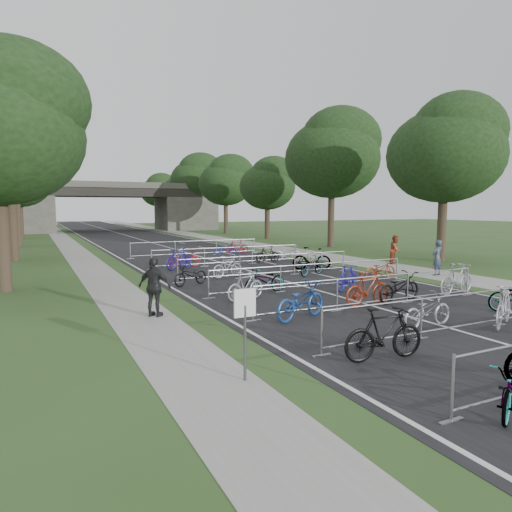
{
  "coord_description": "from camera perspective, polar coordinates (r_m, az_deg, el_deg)",
  "views": [
    {
      "loc": [
        -10.4,
        -4.82,
        3.36
      ],
      "look_at": [
        -0.92,
        14.49,
        1.1
      ],
      "focal_mm": 32.0,
      "sensor_mm": 36.0,
      "label": 1
    }
  ],
  "objects": [
    {
      "name": "pedestrian_b",
      "position": [
        28.72,
        17.03,
        0.76
      ],
      "size": [
        1.05,
        0.98,
        1.74
      ],
      "primitive_type": "imported",
      "rotation": [
        0.0,
        0.0,
        0.49
      ],
      "color": "#9D3B22",
      "rests_on": "ground"
    },
    {
      "name": "tree_left_2",
      "position": [
        45.01,
        -27.86,
        11.38
      ],
      "size": [
        8.4,
        8.4,
        12.81
      ],
      "color": "#33261C",
      "rests_on": "ground"
    },
    {
      "name": "barrier_row_5",
      "position": [
        27.06,
        -3.4,
        0.02
      ],
      "size": [
        9.7,
        0.08,
        1.1
      ],
      "color": "gray",
      "rests_on": "ground"
    },
    {
      "name": "bike_6",
      "position": [
        14.73,
        28.56,
        -5.6
      ],
      "size": [
        1.99,
        1.34,
        1.17
      ],
      "primitive_type": "imported",
      "rotation": [
        0.0,
        0.0,
        2.02
      ],
      "color": "#A5A5AD",
      "rests_on": "ground"
    },
    {
      "name": "tree_left_3",
      "position": [
        56.84,
        -27.44,
        8.49
      ],
      "size": [
        6.72,
        6.72,
        10.25
      ],
      "color": "#33261C",
      "rests_on": "ground"
    },
    {
      "name": "tree_left_4",
      "position": [
        68.87,
        -27.27,
        8.62
      ],
      "size": [
        7.56,
        7.56,
        11.53
      ],
      "color": "#33261C",
      "rests_on": "ground"
    },
    {
      "name": "park_sign",
      "position": [
        8.86,
        -1.4,
        -7.67
      ],
      "size": [
        0.45,
        0.06,
        1.83
      ],
      "color": "#4C4C51",
      "rests_on": "ground"
    },
    {
      "name": "barrier_row_1",
      "position": [
        13.67,
        24.45,
        -6.43
      ],
      "size": [
        9.7,
        0.08,
        1.1
      ],
      "color": "gray",
      "rests_on": "ground"
    },
    {
      "name": "bike_21",
      "position": [
        26.22,
        -8.95,
        -0.35
      ],
      "size": [
        1.94,
        0.85,
        0.99
      ],
      "primitive_type": "imported",
      "rotation": [
        0.0,
        0.0,
        1.68
      ],
      "color": "maroon",
      "rests_on": "ground"
    },
    {
      "name": "bike_27",
      "position": [
        33.98,
        -2.35,
        1.18
      ],
      "size": [
        1.76,
        0.87,
        1.02
      ],
      "primitive_type": "imported",
      "rotation": [
        0.0,
        0.0,
        4.47
      ],
      "color": "maroon",
      "rests_on": "ground"
    },
    {
      "name": "bike_8",
      "position": [
        13.92,
        5.6,
        -5.63
      ],
      "size": [
        2.27,
        1.43,
        1.13
      ],
      "primitive_type": "imported",
      "rotation": [
        0.0,
        0.0,
        1.92
      ],
      "color": "#1C489E",
      "rests_on": "ground"
    },
    {
      "name": "bike_10",
      "position": [
        17.05,
        17.48,
        -3.78
      ],
      "size": [
        2.16,
        1.02,
        1.09
      ],
      "primitive_type": "imported",
      "rotation": [
        0.0,
        0.0,
        1.71
      ],
      "color": "black",
      "rests_on": "ground"
    },
    {
      "name": "bike_12",
      "position": [
        16.66,
        -1.3,
        -3.79
      ],
      "size": [
        1.83,
        1.04,
        1.06
      ],
      "primitive_type": "imported",
      "rotation": [
        0.0,
        0.0,
        1.9
      ],
      "color": "#A5A5AD",
      "rests_on": "ground"
    },
    {
      "name": "bike_22",
      "position": [
        28.1,
        1.49,
        0.16
      ],
      "size": [
        1.7,
        0.56,
        1.01
      ],
      "primitive_type": "imported",
      "rotation": [
        0.0,
        0.0,
        4.76
      ],
      "color": "black",
      "rests_on": "ground"
    },
    {
      "name": "pedestrian_c",
      "position": [
        14.45,
        -12.55,
        -3.84
      ],
      "size": [
        1.11,
        1.07,
        1.86
      ],
      "primitive_type": "imported",
      "rotation": [
        0.0,
        0.0,
        2.4
      ],
      "color": "black",
      "rests_on": "ground"
    },
    {
      "name": "tree_left_1",
      "position": [
        33.0,
        -28.37,
        12.15
      ],
      "size": [
        7.56,
        7.56,
        11.53
      ],
      "color": "#33261C",
      "rests_on": "ground"
    },
    {
      "name": "tree_right_0",
      "position": [
        31.55,
        22.79,
        12.02
      ],
      "size": [
        7.17,
        7.17,
        10.93
      ],
      "color": "#33261C",
      "rests_on": "ground"
    },
    {
      "name": "sidewalk_right",
      "position": [
        57.92,
        -7.6,
        2.63
      ],
      "size": [
        3.0,
        140.0,
        0.01
      ],
      "primitive_type": "cube",
      "color": "gray",
      "rests_on": "ground"
    },
    {
      "name": "road",
      "position": [
        55.9,
        -15.4,
        2.34
      ],
      "size": [
        11.0,
        140.0,
        0.01
      ],
      "primitive_type": "cube",
      "color": "black",
      "rests_on": "ground"
    },
    {
      "name": "tree_right_2",
      "position": [
        50.61,
        1.57,
        8.93
      ],
      "size": [
        6.16,
        6.16,
        9.39
      ],
      "color": "#33261C",
      "rests_on": "ground"
    },
    {
      "name": "bike_16",
      "position": [
        20.04,
        -8.16,
        -2.38
      ],
      "size": [
        1.87,
        1.22,
        0.93
      ],
      "primitive_type": "imported",
      "rotation": [
        0.0,
        0.0,
        5.09
      ],
      "color": "black",
      "rests_on": "ground"
    },
    {
      "name": "bike_23",
      "position": [
        29.43,
        3.96,
        0.36
      ],
      "size": [
        1.9,
        0.95,
        0.96
      ],
      "primitive_type": "imported",
      "rotation": [
        0.0,
        0.0,
        1.39
      ],
      "color": "#B0B2B8",
      "rests_on": "ground"
    },
    {
      "name": "bike_14",
      "position": [
        18.98,
        11.34,
        -2.71
      ],
      "size": [
        1.79,
        1.23,
        1.05
      ],
      "primitive_type": "imported",
      "rotation": [
        0.0,
        0.0,
        2.03
      ],
      "color": "#221DA0",
      "rests_on": "ground"
    },
    {
      "name": "tree_left_6",
      "position": [
        92.8,
        -26.99,
        7.28
      ],
      "size": [
        6.72,
        6.72,
        10.25
      ],
      "color": "#33261C",
      "rests_on": "ground"
    },
    {
      "name": "pedestrian_a",
      "position": [
        24.47,
        21.69,
        -0.21
      ],
      "size": [
        0.73,
        0.56,
        1.79
      ],
      "primitive_type": "imported",
      "rotation": [
        0.0,
        0.0,
        3.37
      ],
      "color": "#323D4C",
      "rests_on": "ground"
    },
    {
      "name": "sidewalk_left",
      "position": [
        55.0,
        -23.1,
        2.02
      ],
      "size": [
        2.0,
        140.0,
        0.01
      ],
      "primitive_type": "cube",
      "color": "gray",
      "rests_on": "ground"
    },
    {
      "name": "tree_right_5",
      "position": [
        84.14,
        -10.02,
        7.67
      ],
      "size": [
        6.16,
        6.16,
        9.39
      ],
      "color": "#33261C",
      "rests_on": "ground"
    },
    {
      "name": "bike_13",
      "position": [
        18.0,
        1.17,
        -3.12
      ],
      "size": [
        2.03,
        1.02,
        1.02
      ],
      "primitive_type": "imported",
      "rotation": [
        0.0,
        0.0,
        4.9
      ],
      "color": "gray",
      "rests_on": "ground"
    },
    {
      "name": "bike_17",
      "position": [
        22.06,
        -3.57,
        -1.38
      ],
      "size": [
        1.84,
        0.97,
        1.07
      ],
      "primitive_type": "imported",
      "rotation": [
        0.0,
        0.0,
        1.85
      ],
      "color": "#9A99A0",
      "rests_on": "ground"
    },
    {
      "name": "tree_right_1",
      "position": [
        40.56,
        9.68,
        12.34
      ],
      "size": [
        8.18,
        8.18,
        12.47
      ],
      "color": "#33261C",
      "rests_on": "ground"
    },
    {
      "name": "barrier_row_2",
      "position": [
        16.14,
        14.52,
        -4.24
      ],
      "size": [
        9.7,
        0.08,
        1.1
      ],
      "color": "gray",
      "rests_on": "ground"
    },
    {
      "name": "barrier_row_4",
      "position": [
        22.56,
        1.52,
        -1.17
      ],
      "size": [
        9.7,
        0.08,
        1.1
      ],
      "color": "gray",
      "rests_on": "ground"
    },
    {
      "name": "tree_left_5",
      "position": [
        80.89,
        -27.15,
        8.72
      ],
      "size": [
        8.4,
        8.4,
        12.81
      ],
      "color": "#33261C",
      "rests_on": "ground"
    },
    {
      "name": "bike_5",
      "position": [
        13.79,
        20.62,
        -6.42
      ],
      "size": [
        1.9,
        0.79,
        0.98
      ],
      "primitive_type": "imported",
      "rotation": [
        0.0,
        0.0,
        1.65
      ],
      "color": "#9A99A1",
      "rests_on": "ground"
    },
    {
      "name": "bike_9",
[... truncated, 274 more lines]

